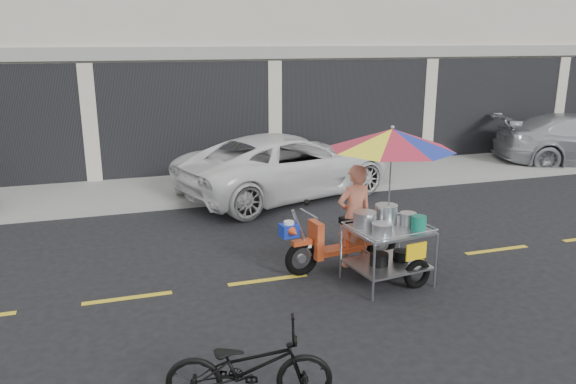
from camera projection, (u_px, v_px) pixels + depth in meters
name	position (u px, v px, depth m)	size (l,w,h in m)	color
ground	(390.00, 264.00, 8.86)	(90.00, 90.00, 0.00)	black
sidewalk	(286.00, 179.00, 13.90)	(45.00, 3.00, 0.15)	gray
shophouse_block	(322.00, 13.00, 18.29)	(36.00, 8.11, 10.40)	beige
centerline	(390.00, 264.00, 8.86)	(42.00, 0.10, 0.01)	gold
white_pickup	(288.00, 165.00, 12.59)	(2.32, 5.02, 1.40)	white
near_bicycle	(249.00, 367.00, 5.35)	(0.56, 1.60, 0.84)	black
food_vendor_rig	(376.00, 182.00, 8.08)	(2.47, 1.98, 2.30)	black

